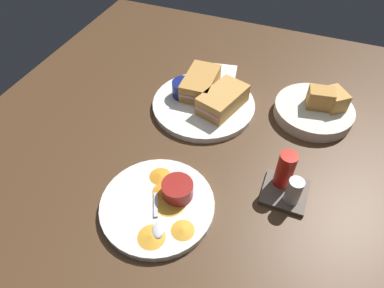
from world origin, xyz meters
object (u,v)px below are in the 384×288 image
(sandwich_half_near, at_px, (223,99))
(sandwich_half_far, at_px, (200,83))
(ramekin_light_gravy, at_px, (177,189))
(plate_chips_companion, at_px, (158,205))
(condiment_caddy, at_px, (287,182))
(spoon_by_gravy_ramekin, at_px, (158,224))
(plate_sandwich_main, at_px, (204,105))
(bread_basket_rear, at_px, (316,109))
(spoon_by_dark_ramekin, at_px, (201,100))
(ramekin_dark_sauce, at_px, (184,88))

(sandwich_half_near, xyz_separation_m, sandwich_half_far, (-0.04, -0.08, 0.00))
(ramekin_light_gravy, bearing_deg, sandwich_half_near, 179.94)
(sandwich_half_far, bearing_deg, plate_chips_companion, 7.35)
(plate_chips_companion, bearing_deg, condiment_caddy, 120.09)
(ramekin_light_gravy, bearing_deg, spoon_by_gravy_ramekin, -5.19)
(plate_sandwich_main, distance_m, spoon_by_gravy_ramekin, 0.37)
(plate_chips_companion, bearing_deg, plate_sandwich_main, -176.15)
(plate_chips_companion, xyz_separation_m, ramekin_light_gravy, (-0.03, 0.03, 0.03))
(sandwich_half_far, distance_m, plate_chips_companion, 0.37)
(condiment_caddy, bearing_deg, ramekin_light_gravy, -63.89)
(bread_basket_rear, bearing_deg, ramekin_light_gravy, -31.81)
(plate_sandwich_main, xyz_separation_m, sandwich_half_near, (-0.00, 0.05, 0.03))
(sandwich_half_near, bearing_deg, spoon_by_dark_ramekin, -93.12)
(bread_basket_rear, height_order, condiment_caddy, condiment_caddy)
(sandwich_half_far, relative_size, spoon_by_gravy_ramekin, 1.43)
(sandwich_half_far, distance_m, ramekin_light_gravy, 0.34)
(sandwich_half_near, bearing_deg, plate_sandwich_main, -89.54)
(sandwich_half_near, bearing_deg, sandwich_half_far, -119.54)
(sandwich_half_far, xyz_separation_m, bread_basket_rear, (-0.03, 0.30, -0.02))
(sandwich_half_near, xyz_separation_m, spoon_by_dark_ramekin, (-0.00, -0.06, -0.02))
(sandwich_half_near, bearing_deg, condiment_caddy, 45.84)
(plate_chips_companion, bearing_deg, sandwich_half_near, 174.92)
(plate_sandwich_main, relative_size, ramekin_dark_sauce, 4.35)
(plate_sandwich_main, xyz_separation_m, spoon_by_dark_ramekin, (-0.00, -0.01, 0.01))
(spoon_by_gravy_ramekin, height_order, bread_basket_rear, bread_basket_rear)
(sandwich_half_far, xyz_separation_m, plate_chips_companion, (0.36, 0.05, -0.03))
(ramekin_light_gravy, distance_m, condiment_caddy, 0.22)
(sandwich_half_near, relative_size, ramekin_light_gravy, 2.35)
(ramekin_dark_sauce, relative_size, condiment_caddy, 0.64)
(ramekin_light_gravy, relative_size, bread_basket_rear, 0.32)
(sandwich_half_far, height_order, ramekin_light_gravy, sandwich_half_far)
(plate_sandwich_main, height_order, ramekin_light_gravy, ramekin_light_gravy)
(sandwich_half_near, relative_size, condiment_caddy, 1.55)
(spoon_by_dark_ramekin, bearing_deg, bread_basket_rear, 103.65)
(spoon_by_gravy_ramekin, relative_size, condiment_caddy, 1.00)
(sandwich_half_near, xyz_separation_m, bread_basket_rear, (-0.07, 0.22, -0.02))
(sandwich_half_far, height_order, spoon_by_dark_ramekin, sandwich_half_far)
(plate_sandwich_main, bearing_deg, ramekin_dark_sauce, -98.54)
(ramekin_dark_sauce, bearing_deg, spoon_by_dark_ramekin, 84.08)
(plate_sandwich_main, bearing_deg, plate_chips_companion, 3.85)
(bread_basket_rear, bearing_deg, plate_chips_companion, -32.57)
(sandwich_half_near, xyz_separation_m, condiment_caddy, (0.19, 0.20, -0.01))
(ramekin_dark_sauce, bearing_deg, sandwich_half_near, 85.57)
(plate_sandwich_main, xyz_separation_m, ramekin_light_gravy, (0.29, 0.05, 0.03))
(sandwich_half_far, height_order, spoon_by_gravy_ramekin, sandwich_half_far)
(sandwich_half_far, bearing_deg, bread_basket_rear, 95.46)
(condiment_caddy, bearing_deg, plate_chips_companion, -59.91)
(spoon_by_dark_ramekin, distance_m, plate_chips_companion, 0.33)
(sandwich_half_near, relative_size, spoon_by_dark_ramekin, 1.48)
(ramekin_light_gravy, relative_size, spoon_by_gravy_ramekin, 0.66)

